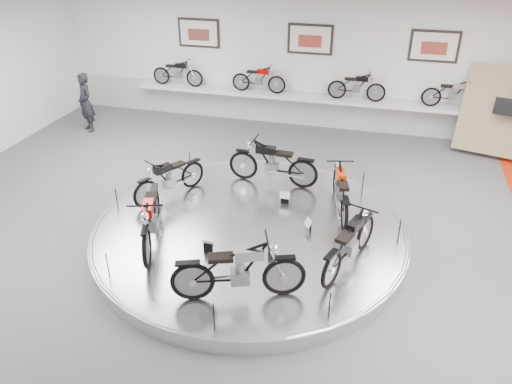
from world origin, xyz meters
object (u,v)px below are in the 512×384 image
(bike_a, at_px, (341,190))
(bike_e, at_px, (238,270))
(bike_f, at_px, (350,242))
(display_platform, at_px, (250,232))
(shelf, at_px, (306,98))
(bike_b, at_px, (273,163))
(visitor, at_px, (86,103))
(bike_c, at_px, (169,178))
(bike_d, at_px, (151,217))

(bike_a, relative_size, bike_e, 0.90)
(bike_a, relative_size, bike_f, 0.98)
(display_platform, distance_m, shelf, 6.46)
(bike_b, distance_m, bike_f, 3.46)
(shelf, xyz_separation_m, visitor, (-6.45, -1.92, -0.10))
(bike_c, distance_m, bike_f, 4.42)
(bike_c, distance_m, visitor, 5.77)
(shelf, bearing_deg, bike_a, -72.25)
(bike_e, distance_m, bike_f, 2.13)
(bike_f, bearing_deg, bike_c, 89.26)
(bike_b, bearing_deg, bike_a, 155.87)
(display_platform, relative_size, shelf, 0.58)
(bike_e, relative_size, visitor, 1.05)
(bike_a, bearing_deg, bike_b, 48.75)
(bike_a, xyz_separation_m, bike_b, (-1.69, 0.87, 0.04))
(display_platform, relative_size, bike_e, 3.39)
(bike_a, distance_m, bike_c, 3.78)
(bike_d, distance_m, bike_e, 2.36)
(shelf, bearing_deg, bike_c, -110.04)
(bike_e, height_order, visitor, visitor)
(bike_e, bearing_deg, bike_f, 18.74)
(bike_e, xyz_separation_m, visitor, (-6.87, 6.61, 0.05))
(bike_a, height_order, bike_d, bike_d)
(bike_e, relative_size, bike_f, 1.08)
(shelf, xyz_separation_m, bike_d, (-1.67, -7.42, -0.14))
(shelf, height_order, bike_a, bike_a)
(bike_d, relative_size, visitor, 1.05)
(bike_c, bearing_deg, bike_f, 98.80)
(visitor, bearing_deg, bike_b, 14.59)
(bike_d, bearing_deg, bike_e, 42.81)
(shelf, relative_size, bike_f, 6.31)
(bike_d, bearing_deg, bike_b, 131.54)
(bike_a, relative_size, bike_d, 0.90)
(bike_d, bearing_deg, bike_c, 173.52)
(visitor, bearing_deg, bike_d, -13.17)
(bike_b, xyz_separation_m, visitor, (-6.47, 2.51, 0.06))
(shelf, distance_m, bike_d, 7.60)
(bike_d, bearing_deg, bike_f, 74.23)
(shelf, distance_m, bike_a, 5.57)
(bike_f, xyz_separation_m, visitor, (-8.53, 5.28, 0.09))
(bike_b, xyz_separation_m, bike_f, (2.07, -2.77, -0.03))
(bike_b, distance_m, bike_e, 4.12)
(bike_a, distance_m, visitor, 8.83)
(display_platform, relative_size, bike_c, 3.91)
(bike_f, relative_size, visitor, 0.97)
(display_platform, bearing_deg, bike_f, -21.06)
(display_platform, xyz_separation_m, bike_c, (-2.06, 0.74, 0.63))
(bike_b, xyz_separation_m, bike_c, (-2.08, -1.23, -0.06))
(shelf, xyz_separation_m, bike_a, (1.70, -5.30, -0.20))
(bike_f, distance_m, visitor, 10.03)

